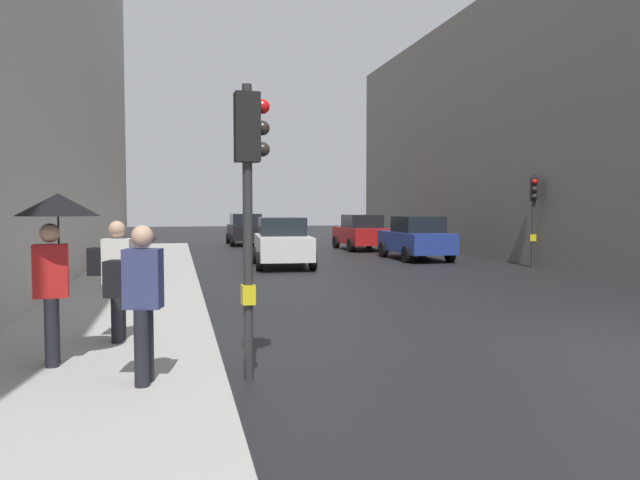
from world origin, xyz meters
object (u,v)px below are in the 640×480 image
at_px(traffic_light_near_left, 249,177).
at_px(pedestrian_with_black_backpack, 115,273).
at_px(car_red_sedan, 361,232).
at_px(pedestrian_with_umbrella, 56,230).
at_px(car_blue_van, 416,238).
at_px(pedestrian_with_grey_backpack, 139,295).
at_px(traffic_light_mid_street, 534,203).
at_px(car_dark_suv, 246,229).
at_px(car_white_compact, 282,242).

xyz_separation_m(traffic_light_near_left, pedestrian_with_black_backpack, (-1.76, 1.81, -1.33)).
xyz_separation_m(car_red_sedan, pedestrian_with_umbrella, (-10.38, -20.51, 0.96)).
relative_size(car_blue_van, pedestrian_with_grey_backpack, 2.38).
bearing_deg(pedestrian_with_black_backpack, car_red_sedan, 63.05).
xyz_separation_m(traffic_light_mid_street, car_dark_suv, (-8.43, 15.18, -1.39)).
bearing_deg(car_blue_van, pedestrian_with_grey_backpack, -121.99).
bearing_deg(pedestrian_with_grey_backpack, car_dark_suv, 81.12).
bearing_deg(pedestrian_with_grey_backpack, traffic_light_mid_street, 43.13).
distance_m(traffic_light_near_left, car_white_compact, 14.10).
distance_m(traffic_light_mid_street, car_dark_suv, 17.42).
height_order(car_red_sedan, car_dark_suv, same).
bearing_deg(car_white_compact, pedestrian_with_grey_backpack, -106.01).
bearing_deg(car_red_sedan, pedestrian_with_black_backpack, -116.95).
relative_size(car_dark_suv, pedestrian_with_grey_backpack, 2.37).
bearing_deg(pedestrian_with_umbrella, traffic_light_near_left, -14.61).
xyz_separation_m(traffic_light_near_left, pedestrian_with_umbrella, (-2.33, 0.61, -0.66)).
distance_m(car_red_sedan, car_blue_van, 5.85).
relative_size(car_white_compact, pedestrian_with_black_backpack, 2.45).
bearing_deg(pedestrian_with_umbrella, car_dark_suv, 78.53).
relative_size(car_blue_van, pedestrian_with_black_backpack, 2.38).
height_order(traffic_light_near_left, pedestrian_with_grey_backpack, traffic_light_near_left).
relative_size(car_blue_van, pedestrian_with_umbrella, 1.96).
height_order(traffic_light_mid_street, pedestrian_with_grey_backpack, traffic_light_mid_street).
height_order(car_white_compact, pedestrian_with_umbrella, pedestrian_with_umbrella).
bearing_deg(car_dark_suv, car_red_sedan, -46.71).
bearing_deg(pedestrian_with_umbrella, pedestrian_with_grey_backpack, -46.33).
bearing_deg(car_white_compact, pedestrian_with_black_backpack, -110.92).
distance_m(car_blue_van, pedestrian_with_umbrella, 18.31).
distance_m(car_dark_suv, pedestrian_with_umbrella, 26.49).
distance_m(traffic_light_mid_street, car_white_compact, 9.00).
relative_size(traffic_light_near_left, pedestrian_with_grey_backpack, 2.04).
bearing_deg(car_red_sedan, pedestrian_with_grey_backpack, -113.38).
distance_m(pedestrian_with_umbrella, pedestrian_with_grey_backpack, 1.66).
bearing_deg(pedestrian_with_umbrella, pedestrian_with_black_backpack, 64.82).
distance_m(car_white_compact, pedestrian_with_umbrella, 14.11).
bearing_deg(traffic_light_mid_street, car_white_compact, 164.62).
bearing_deg(car_white_compact, car_dark_suv, 89.36).
relative_size(traffic_light_mid_street, car_blue_van, 0.78).
relative_size(traffic_light_near_left, car_dark_suv, 0.86).
height_order(car_dark_suv, car_blue_van, same).
bearing_deg(traffic_light_near_left, traffic_light_mid_street, 45.01).
xyz_separation_m(car_white_compact, pedestrian_with_umbrella, (-5.12, -13.12, 0.96)).
distance_m(car_white_compact, pedestrian_with_grey_backpack, 14.79).
distance_m(traffic_light_near_left, pedestrian_with_grey_backpack, 1.92).
bearing_deg(pedestrian_with_umbrella, car_white_compact, 68.68).
xyz_separation_m(traffic_light_near_left, pedestrian_with_grey_backpack, (-1.29, -0.49, -1.33)).
bearing_deg(pedestrian_with_grey_backpack, car_white_compact, 73.99).
bearing_deg(car_white_compact, pedestrian_with_umbrella, -111.32).
bearing_deg(pedestrian_with_black_backpack, traffic_light_near_left, -45.70).
distance_m(traffic_light_near_left, car_dark_suv, 26.76).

